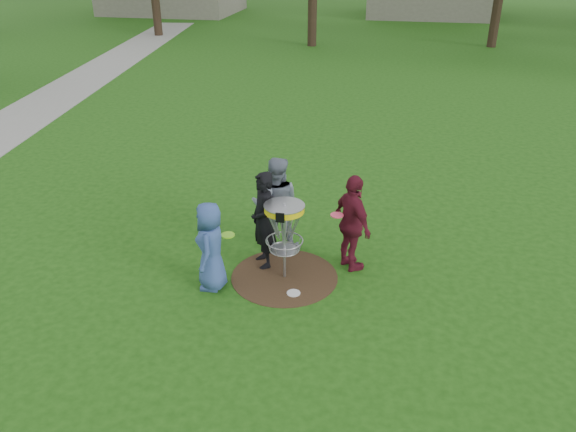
% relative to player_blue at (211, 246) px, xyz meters
% --- Properties ---
extents(ground, '(100.00, 100.00, 0.00)m').
position_rel_player_blue_xyz_m(ground, '(1.09, 0.49, -0.75)').
color(ground, '#19470F').
rests_on(ground, ground).
extents(dirt_patch, '(1.80, 1.80, 0.01)m').
position_rel_player_blue_xyz_m(dirt_patch, '(1.09, 0.49, -0.74)').
color(dirt_patch, '#47331E').
rests_on(dirt_patch, ground).
extents(concrete_path, '(7.75, 39.92, 0.02)m').
position_rel_player_blue_xyz_m(concrete_path, '(-8.91, 8.49, -0.74)').
color(concrete_path, '#9E9E99').
rests_on(concrete_path, ground).
extents(player_blue, '(0.56, 0.78, 1.49)m').
position_rel_player_blue_xyz_m(player_blue, '(0.00, 0.00, 0.00)').
color(player_blue, '#334E8D').
rests_on(player_blue, ground).
extents(player_black, '(0.68, 0.75, 1.72)m').
position_rel_player_blue_xyz_m(player_black, '(0.66, 0.83, 0.11)').
color(player_black, black).
rests_on(player_black, ground).
extents(player_grey, '(0.98, 0.83, 1.77)m').
position_rel_player_blue_xyz_m(player_grey, '(0.75, 1.41, 0.14)').
color(player_grey, slate).
rests_on(player_grey, ground).
extents(player_maroon, '(0.93, 1.05, 1.71)m').
position_rel_player_blue_xyz_m(player_maroon, '(2.15, 1.01, 0.11)').
color(player_maroon, maroon).
rests_on(player_maroon, ground).
extents(disc_on_grass, '(0.22, 0.22, 0.02)m').
position_rel_player_blue_xyz_m(disc_on_grass, '(1.33, 0.03, -0.74)').
color(disc_on_grass, silver).
rests_on(disc_on_grass, ground).
extents(disc_golf_basket, '(0.66, 0.67, 1.38)m').
position_rel_player_blue_xyz_m(disc_golf_basket, '(1.09, 0.49, 0.27)').
color(disc_golf_basket, '#9EA0A5').
rests_on(disc_golf_basket, ground).
extents(held_discs, '(1.86, 1.25, 0.19)m').
position_rel_player_blue_xyz_m(held_discs, '(0.97, 0.70, 0.28)').
color(held_discs, '#75DB18').
rests_on(held_discs, ground).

